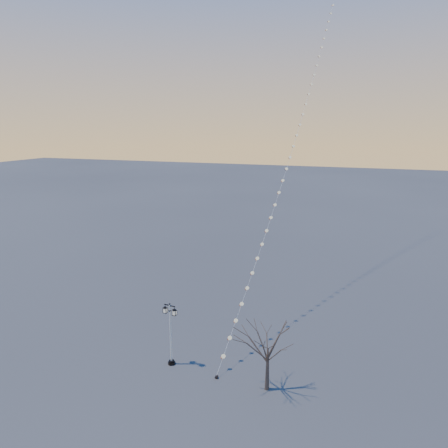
% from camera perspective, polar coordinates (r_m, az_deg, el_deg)
% --- Properties ---
extents(ground, '(300.00, 300.00, 0.00)m').
position_cam_1_polar(ground, '(28.59, -7.05, -21.30)').
color(ground, '#444545').
rests_on(ground, ground).
extents(street_lamp, '(1.17, 0.52, 4.64)m').
position_cam_1_polar(street_lamp, '(29.05, -7.57, -14.75)').
color(street_lamp, black).
rests_on(street_lamp, ground).
extents(bare_tree, '(2.74, 2.74, 4.54)m').
position_cam_1_polar(bare_tree, '(26.22, 6.26, -16.61)').
color(bare_tree, '#42342A').
rests_on(bare_tree, ground).
extents(kite_train, '(4.01, 42.78, 39.48)m').
position_cam_1_polar(kite_train, '(43.84, 11.22, 17.76)').
color(kite_train, black).
rests_on(kite_train, ground).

